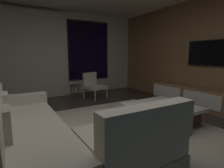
{
  "coord_description": "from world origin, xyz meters",
  "views": [
    {
      "loc": [
        -1.27,
        -2.31,
        1.29
      ],
      "look_at": [
        0.57,
        0.78,
        0.72
      ],
      "focal_mm": 28.85,
      "sensor_mm": 36.0,
      "label": 1
    }
  ],
  "objects_px": {
    "media_console": "(208,100)",
    "mounted_tv": "(209,53)",
    "accent_chair_near_window": "(93,84)",
    "coffee_table": "(161,114)",
    "sectional_couch": "(52,138)",
    "side_stool": "(75,88)",
    "book_stack_on_coffee_table": "(174,104)"
  },
  "relations": [
    {
      "from": "coffee_table",
      "to": "sectional_couch",
      "type": "bearing_deg",
      "value": -175.3
    },
    {
      "from": "sectional_couch",
      "to": "mounted_tv",
      "type": "xyz_separation_m",
      "value": [
        3.79,
        0.39,
        1.06
      ]
    },
    {
      "from": "accent_chair_near_window",
      "to": "mounted_tv",
      "type": "xyz_separation_m",
      "value": [
        1.97,
        -2.32,
        0.92
      ]
    },
    {
      "from": "accent_chair_near_window",
      "to": "media_console",
      "type": "relative_size",
      "value": 0.25
    },
    {
      "from": "mounted_tv",
      "to": "sectional_couch",
      "type": "bearing_deg",
      "value": -174.19
    },
    {
      "from": "coffee_table",
      "to": "mounted_tv",
      "type": "bearing_deg",
      "value": 7.13
    },
    {
      "from": "sectional_couch",
      "to": "media_console",
      "type": "distance_m",
      "value": 3.61
    },
    {
      "from": "media_console",
      "to": "mounted_tv",
      "type": "bearing_deg",
      "value": 47.61
    },
    {
      "from": "accent_chair_near_window",
      "to": "book_stack_on_coffee_table",
      "type": "bearing_deg",
      "value": -80.81
    },
    {
      "from": "media_console",
      "to": "mounted_tv",
      "type": "xyz_separation_m",
      "value": [
        0.18,
        0.2,
        1.1
      ]
    },
    {
      "from": "coffee_table",
      "to": "accent_chair_near_window",
      "type": "relative_size",
      "value": 1.49
    },
    {
      "from": "accent_chair_near_window",
      "to": "sectional_couch",
      "type": "bearing_deg",
      "value": -123.96
    },
    {
      "from": "sectional_couch",
      "to": "book_stack_on_coffee_table",
      "type": "bearing_deg",
      "value": 1.16
    },
    {
      "from": "book_stack_on_coffee_table",
      "to": "side_stool",
      "type": "height_order",
      "value": "side_stool"
    },
    {
      "from": "coffee_table",
      "to": "media_console",
      "type": "distance_m",
      "value": 1.55
    },
    {
      "from": "accent_chair_near_window",
      "to": "side_stool",
      "type": "relative_size",
      "value": 1.7
    },
    {
      "from": "sectional_couch",
      "to": "mounted_tv",
      "type": "relative_size",
      "value": 2.35
    },
    {
      "from": "coffee_table",
      "to": "mounted_tv",
      "type": "xyz_separation_m",
      "value": [
        1.73,
        0.22,
        1.16
      ]
    },
    {
      "from": "mounted_tv",
      "to": "coffee_table",
      "type": "bearing_deg",
      "value": -172.87
    },
    {
      "from": "coffee_table",
      "to": "side_stool",
      "type": "relative_size",
      "value": 2.52
    },
    {
      "from": "sectional_couch",
      "to": "accent_chair_near_window",
      "type": "distance_m",
      "value": 3.27
    },
    {
      "from": "book_stack_on_coffee_table",
      "to": "media_console",
      "type": "distance_m",
      "value": 1.37
    },
    {
      "from": "sectional_couch",
      "to": "accent_chair_near_window",
      "type": "height_order",
      "value": "sectional_couch"
    },
    {
      "from": "coffee_table",
      "to": "mounted_tv",
      "type": "distance_m",
      "value": 2.1
    },
    {
      "from": "sectional_couch",
      "to": "mounted_tv",
      "type": "bearing_deg",
      "value": 5.81
    },
    {
      "from": "coffee_table",
      "to": "accent_chair_near_window",
      "type": "bearing_deg",
      "value": 95.22
    },
    {
      "from": "side_stool",
      "to": "accent_chair_near_window",
      "type": "bearing_deg",
      "value": 1.12
    },
    {
      "from": "sectional_couch",
      "to": "accent_chair_near_window",
      "type": "xyz_separation_m",
      "value": [
        1.82,
        2.71,
        0.14
      ]
    },
    {
      "from": "coffee_table",
      "to": "accent_chair_near_window",
      "type": "height_order",
      "value": "accent_chair_near_window"
    },
    {
      "from": "coffee_table",
      "to": "mounted_tv",
      "type": "height_order",
      "value": "mounted_tv"
    },
    {
      "from": "book_stack_on_coffee_table",
      "to": "accent_chair_near_window",
      "type": "height_order",
      "value": "accent_chair_near_window"
    },
    {
      "from": "book_stack_on_coffee_table",
      "to": "mounted_tv",
      "type": "distance_m",
      "value": 1.85
    }
  ]
}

